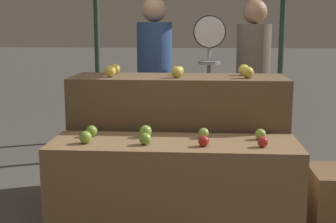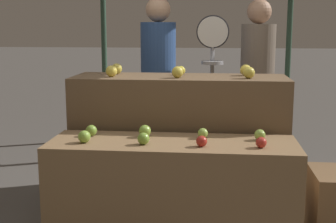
% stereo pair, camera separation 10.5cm
% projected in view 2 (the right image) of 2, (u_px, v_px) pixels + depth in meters
% --- Properties ---
extents(display_counter_front, '(1.68, 0.55, 0.76)m').
position_uv_depth(display_counter_front, '(173.00, 195.00, 3.22)').
color(display_counter_front, olive).
rests_on(display_counter_front, ground_plane).
extents(display_counter_back, '(1.68, 0.55, 1.14)m').
position_uv_depth(display_counter_back, '(180.00, 146.00, 3.77)').
color(display_counter_back, brown).
rests_on(display_counter_back, ground_plane).
extents(apple_front_0, '(0.08, 0.08, 0.08)m').
position_uv_depth(apple_front_0, '(84.00, 137.00, 3.11)').
color(apple_front_0, '#84AD3D').
rests_on(apple_front_0, display_counter_front).
extents(apple_front_1, '(0.08, 0.08, 0.08)m').
position_uv_depth(apple_front_1, '(143.00, 139.00, 3.06)').
color(apple_front_1, '#7AA338').
rests_on(apple_front_1, display_counter_front).
extents(apple_front_2, '(0.07, 0.07, 0.07)m').
position_uv_depth(apple_front_2, '(202.00, 141.00, 3.01)').
color(apple_front_2, '#AD281E').
rests_on(apple_front_2, display_counter_front).
extents(apple_front_3, '(0.07, 0.07, 0.07)m').
position_uv_depth(apple_front_3, '(261.00, 142.00, 2.98)').
color(apple_front_3, '#B72D23').
rests_on(apple_front_3, display_counter_front).
extents(apple_front_4, '(0.08, 0.08, 0.08)m').
position_uv_depth(apple_front_4, '(91.00, 131.00, 3.30)').
color(apple_front_4, '#7AA338').
rests_on(apple_front_4, display_counter_front).
extents(apple_front_5, '(0.09, 0.09, 0.09)m').
position_uv_depth(apple_front_5, '(145.00, 131.00, 3.27)').
color(apple_front_5, '#84AD3D').
rests_on(apple_front_5, display_counter_front).
extents(apple_front_6, '(0.07, 0.07, 0.07)m').
position_uv_depth(apple_front_6, '(203.00, 133.00, 3.24)').
color(apple_front_6, '#8EB247').
rests_on(apple_front_6, display_counter_front).
extents(apple_front_7, '(0.07, 0.07, 0.07)m').
position_uv_depth(apple_front_7, '(260.00, 135.00, 3.18)').
color(apple_front_7, '#8EB247').
rests_on(apple_front_7, display_counter_front).
extents(apple_back_0, '(0.09, 0.09, 0.09)m').
position_uv_depth(apple_back_0, '(111.00, 71.00, 3.62)').
color(apple_back_0, yellow).
rests_on(apple_back_0, display_counter_back).
extents(apple_back_1, '(0.09, 0.09, 0.09)m').
position_uv_depth(apple_back_1, '(177.00, 72.00, 3.55)').
color(apple_back_1, gold).
rests_on(apple_back_1, display_counter_back).
extents(apple_back_2, '(0.09, 0.09, 0.09)m').
position_uv_depth(apple_back_2, '(249.00, 73.00, 3.51)').
color(apple_back_2, gold).
rests_on(apple_back_2, display_counter_back).
extents(apple_back_3, '(0.09, 0.09, 0.09)m').
position_uv_depth(apple_back_3, '(117.00, 69.00, 3.83)').
color(apple_back_3, gold).
rests_on(apple_back_3, display_counter_back).
extents(apple_back_4, '(0.07, 0.07, 0.07)m').
position_uv_depth(apple_back_4, '(181.00, 71.00, 3.77)').
color(apple_back_4, gold).
rests_on(apple_back_4, display_counter_back).
extents(apple_back_5, '(0.09, 0.09, 0.09)m').
position_uv_depth(apple_back_5, '(246.00, 70.00, 3.71)').
color(apple_back_5, yellow).
rests_on(apple_back_5, display_counter_back).
extents(produce_scale, '(0.29, 0.20, 1.62)m').
position_uv_depth(produce_scale, '(212.00, 64.00, 4.25)').
color(produce_scale, '#99999E').
rests_on(produce_scale, ground_plane).
extents(person_vendor_at_scale, '(0.41, 0.41, 1.78)m').
position_uv_depth(person_vendor_at_scale, '(257.00, 76.00, 4.54)').
color(person_vendor_at_scale, '#2D2D38').
rests_on(person_vendor_at_scale, ground_plane).
extents(person_customer_left, '(0.43, 0.43, 1.80)m').
position_uv_depth(person_customer_left, '(158.00, 76.00, 4.53)').
color(person_customer_left, '#2D2D38').
rests_on(person_customer_left, ground_plane).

